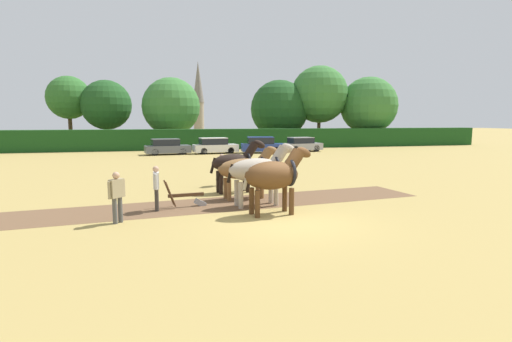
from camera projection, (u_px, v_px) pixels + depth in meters
name	position (u px, v px, depth m)	size (l,w,h in m)	color
ground_plane	(290.00, 222.00, 12.79)	(240.00, 240.00, 0.00)	#A88E4C
plowed_furrow_strip	(172.00, 208.00, 14.81)	(20.37, 2.73, 0.01)	brown
hedgerow	(196.00, 139.00, 43.90)	(70.48, 1.82, 2.21)	#194719
tree_far_left	(69.00, 98.00, 45.87)	(4.93, 4.93, 8.24)	#4C3823
tree_left	(106.00, 105.00, 46.04)	(5.71, 5.71, 7.79)	#4C3823
tree_center_left	(171.00, 107.00, 47.11)	(6.79, 6.79, 8.18)	#423323
tree_center	(280.00, 109.00, 51.96)	(7.52, 7.52, 8.36)	#423323
tree_center_right	(319.00, 94.00, 51.69)	(7.34, 7.34, 10.16)	brown
tree_right	(369.00, 105.00, 51.82)	(7.35, 7.35, 8.76)	#423323
church_spire	(198.00, 97.00, 78.93)	(2.25, 2.25, 14.61)	gray
draft_horse_lead_left	(275.00, 175.00, 13.65)	(2.61, 1.24, 2.39)	#513319
draft_horse_lead_right	(259.00, 170.00, 15.04)	(2.84, 1.17, 2.43)	#B2A38E
draft_horse_trail_left	(246.00, 169.00, 16.44)	(2.82, 1.14, 2.22)	brown
draft_horse_trail_right	(236.00, 163.00, 17.82)	(2.66, 1.07, 2.41)	black
plow	(189.00, 198.00, 14.99)	(1.60, 0.51, 1.13)	#4C331E
farmer_at_plow	(156.00, 185.00, 14.23)	(0.22, 0.66, 1.62)	#38332D
farmer_beside_team	(222.00, 167.00, 19.71)	(0.32, 0.62, 1.58)	#38332D
farmer_onlooker_left	(117.00, 194.00, 12.51)	(0.48, 0.50, 1.64)	#4C4C4C
parked_car_far_left	(167.00, 147.00, 37.28)	(4.33, 2.38, 1.48)	#565B66
parked_car_left	(215.00, 146.00, 38.51)	(4.39, 2.19, 1.52)	silver
parked_car_center_left	(262.00, 145.00, 39.25)	(4.35, 2.26, 1.57)	navy
parked_car_center	(302.00, 145.00, 40.81)	(4.08, 2.26, 1.47)	#9E9EA8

